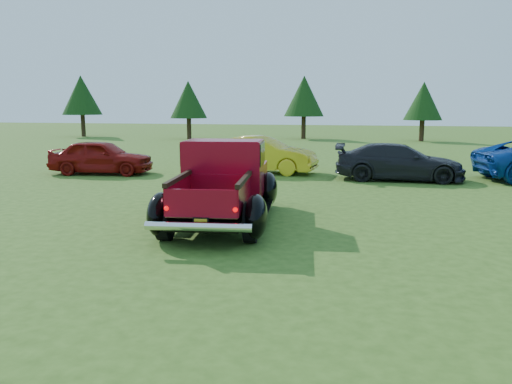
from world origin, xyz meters
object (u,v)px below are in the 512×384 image
at_px(tree_west, 188,100).
at_px(show_car_red, 101,157).
at_px(show_car_grey, 399,162).
at_px(pickup_truck, 224,182).
at_px(show_car_yellow, 261,155).
at_px(tree_mid_right, 423,101).
at_px(tree_far_west, 81,95).
at_px(tree_mid_left, 304,96).

xyz_separation_m(tree_west, show_car_red, (3.70, -20.53, -2.43)).
height_order(tree_west, show_car_grey, tree_west).
bearing_deg(show_car_red, pickup_truck, -139.98).
xyz_separation_m(pickup_truck, show_car_yellow, (-0.80, 8.26, -0.16)).
distance_m(tree_mid_right, pickup_truck, 29.17).
bearing_deg(show_car_red, tree_far_west, 26.36).
bearing_deg(tree_mid_right, show_car_grey, -98.16).
xyz_separation_m(tree_west, show_car_yellow, (9.75, -18.86, -2.38)).
xyz_separation_m(tree_mid_left, show_car_yellow, (0.75, -20.86, -2.66)).
xyz_separation_m(tree_west, pickup_truck, (10.56, -27.13, -2.22)).
bearing_deg(show_car_yellow, show_car_red, 110.74).
bearing_deg(show_car_red, tree_mid_left, -19.35).
bearing_deg(tree_west, show_car_yellow, -62.66).
distance_m(tree_mid_left, pickup_truck, 29.27).
bearing_deg(tree_far_west, tree_mid_right, -0.00).
distance_m(tree_west, tree_mid_left, 9.22).
xyz_separation_m(pickup_truck, show_car_red, (-6.86, 6.60, -0.21)).
bearing_deg(tree_far_west, tree_mid_left, 3.01).
xyz_separation_m(tree_mid_left, show_car_grey, (6.02, -21.77, -2.73)).
bearing_deg(tree_far_west, show_car_red, -57.54).
xyz_separation_m(pickup_truck, show_car_grey, (4.46, 7.36, -0.23)).
bearing_deg(tree_mid_right, tree_far_west, 180.00).
bearing_deg(tree_far_west, pickup_truck, -53.84).
bearing_deg(tree_mid_right, show_car_red, -123.60).
relative_size(tree_mid_left, show_car_yellow, 1.13).
distance_m(tree_far_west, tree_mid_right, 28.01).
relative_size(tree_west, tree_mid_right, 1.05).
bearing_deg(tree_far_west, show_car_yellow, -45.16).
relative_size(tree_mid_right, show_car_grey, 0.97).
height_order(tree_mid_right, show_car_red, tree_mid_right).
relative_size(tree_west, show_car_yellow, 1.04).
height_order(show_car_yellow, show_car_grey, show_car_yellow).
bearing_deg(show_car_grey, tree_mid_left, 15.30).
relative_size(tree_far_west, show_car_yellow, 1.18).
distance_m(tree_west, show_car_yellow, 21.37).
bearing_deg(tree_mid_left, tree_mid_right, -6.34).
bearing_deg(tree_far_west, show_car_grey, -39.69).
xyz_separation_m(tree_west, tree_mid_right, (18.00, 1.00, -0.14)).
bearing_deg(show_car_red, tree_mid_right, -39.70).
height_order(pickup_truck, show_car_red, pickup_truck).
relative_size(tree_west, tree_mid_left, 0.92).
height_order(show_car_red, show_car_grey, show_car_red).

